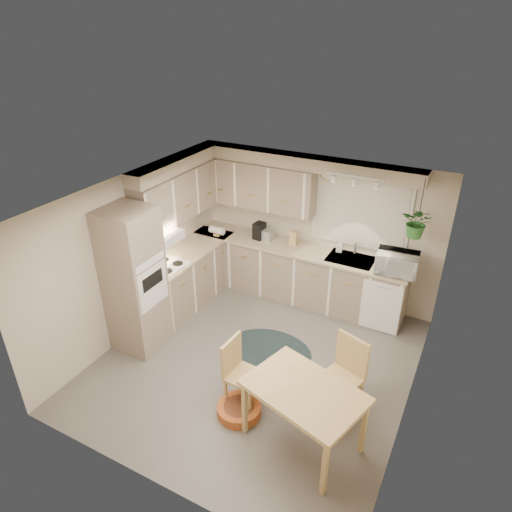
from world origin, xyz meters
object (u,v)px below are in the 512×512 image
at_px(dining_table, 303,416).
at_px(braided_rug, 270,350).
at_px(chair_left, 245,374).
at_px(chair_back, 340,378).
at_px(microwave, 397,261).
at_px(pet_bed, 239,409).

xyz_separation_m(dining_table, braided_rug, (-1.01, 1.24, -0.38)).
relative_size(dining_table, chair_left, 1.38).
distance_m(chair_left, chair_back, 1.12).
xyz_separation_m(dining_table, microwave, (0.34, 2.62, 0.75)).
bearing_deg(pet_bed, chair_back, 31.32).
height_order(chair_back, braided_rug, chair_back).
height_order(chair_left, pet_bed, chair_left).
bearing_deg(pet_bed, dining_table, -1.47).
distance_m(braided_rug, pet_bed, 1.23).
bearing_deg(chair_back, pet_bed, 50.42).
xyz_separation_m(braided_rug, microwave, (1.35, 1.38, 1.13)).
relative_size(braided_rug, microwave, 2.12).
bearing_deg(braided_rug, chair_back, -26.55).
relative_size(chair_left, chair_back, 0.91).
relative_size(chair_left, microwave, 1.53).
xyz_separation_m(braided_rug, pet_bed, (0.19, -1.22, 0.06)).
bearing_deg(microwave, pet_bed, -119.18).
relative_size(pet_bed, microwave, 0.91).
height_order(chair_back, pet_bed, chair_back).
bearing_deg(braided_rug, dining_table, -50.93).
bearing_deg(dining_table, chair_back, 73.00).
distance_m(dining_table, chair_back, 0.68).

